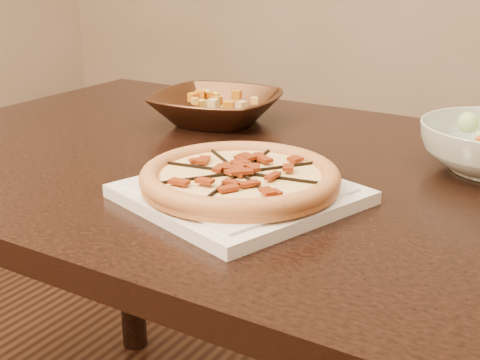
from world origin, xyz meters
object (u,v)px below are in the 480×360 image
at_px(plate, 240,193).
at_px(bronze_bowl, 216,108).
at_px(dining_table, 255,220).
at_px(pizza, 240,177).

height_order(plate, bronze_bowl, bronze_bowl).
xyz_separation_m(dining_table, bronze_bowl, (-0.19, 0.18, 0.14)).
xyz_separation_m(dining_table, pizza, (0.07, -0.17, 0.14)).
xyz_separation_m(plate, pizza, (0.00, 0.00, 0.02)).
bearing_deg(plate, bronze_bowl, 127.19).
relative_size(dining_table, plate, 3.91).
relative_size(dining_table, pizza, 4.89).
distance_m(pizza, bronze_bowl, 0.43).
bearing_deg(dining_table, bronze_bowl, 137.04).
bearing_deg(pizza, bronze_bowl, 127.19).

